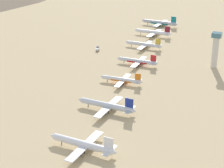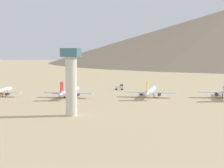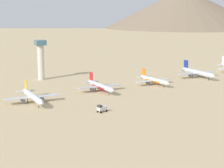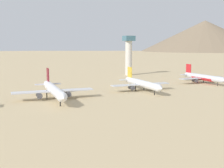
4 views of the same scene
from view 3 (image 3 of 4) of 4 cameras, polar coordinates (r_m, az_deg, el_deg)
name	(u,v)px [view 3 (image 3 of 4)]	position (r m, az deg, el deg)	size (l,w,h in m)	color
ground_plane	(99,92)	(250.74, -1.89, -1.18)	(1800.00, 1800.00, 0.00)	tan
parked_jet_2	(32,96)	(226.81, -11.03, -1.72)	(36.84, 29.86, 10.64)	silver
parked_jet_3	(100,86)	(252.98, -1.68, -0.28)	(35.55, 28.79, 10.28)	silver
parked_jet_4	(154,80)	(276.14, 5.86, 0.54)	(32.74, 26.60, 9.44)	silver
parked_jet_5	(197,73)	(308.71, 11.80, 1.57)	(39.32, 31.88, 11.36)	silver
service_truck	(102,108)	(203.48, -1.44, -3.39)	(4.18, 5.67, 3.90)	silver
control_tower	(41,58)	(296.71, -9.90, 3.63)	(7.20, 7.20, 28.42)	beige
desert_hill_2	(183,8)	(1057.95, 9.91, 10.39)	(403.26, 403.26, 97.43)	#847056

